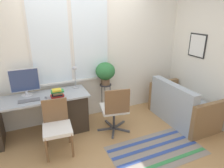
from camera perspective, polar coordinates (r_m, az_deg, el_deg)
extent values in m
plane|color=tan|center=(3.89, -3.79, -12.97)|extent=(14.00, 14.00, 0.00)
cube|color=white|center=(3.96, -7.65, 8.81)|extent=(9.00, 0.06, 2.70)
cube|color=silver|center=(3.75, -17.16, 10.96)|extent=(0.74, 0.02, 1.52)
cube|color=white|center=(3.74, -17.14, 10.94)|extent=(0.67, 0.01, 1.45)
cube|color=silver|center=(3.91, -6.10, 12.10)|extent=(0.74, 0.02, 1.52)
cube|color=white|center=(3.90, -6.05, 12.08)|extent=(0.67, 0.01, 1.45)
cube|color=silver|center=(4.00, -10.79, 1.01)|extent=(1.54, 0.11, 0.04)
cube|color=white|center=(4.51, 22.59, 8.89)|extent=(0.06, 9.00, 2.70)
cube|color=black|center=(4.41, 23.20, 10.07)|extent=(0.02, 0.42, 0.47)
cube|color=white|center=(4.41, 23.13, 10.07)|extent=(0.01, 0.37, 0.42)
cube|color=#9EA3A8|center=(3.64, -22.03, -4.00)|extent=(1.91, 0.59, 0.03)
cube|color=#33281E|center=(3.86, -10.65, -7.42)|extent=(0.40, 0.51, 0.71)
cylinder|color=silver|center=(3.77, -23.14, -2.92)|extent=(0.18, 0.18, 0.02)
cylinder|color=silver|center=(3.75, -23.24, -2.25)|extent=(0.04, 0.04, 0.08)
cube|color=silver|center=(3.68, -23.73, 1.02)|extent=(0.47, 0.02, 0.39)
cube|color=navy|center=(3.67, -23.73, 0.95)|extent=(0.45, 0.01, 0.37)
cube|color=slate|center=(3.53, -22.61, -4.39)|extent=(0.34, 0.11, 0.02)
ellipsoid|color=slate|center=(3.54, -18.44, -3.62)|extent=(0.04, 0.06, 0.03)
cylinder|color=#ADADB2|center=(3.88, -10.26, -0.87)|extent=(0.13, 0.13, 0.01)
cylinder|color=#ADADB2|center=(3.82, -10.43, 1.68)|extent=(0.02, 0.02, 0.35)
ellipsoid|color=#ADADB2|center=(3.76, -10.62, 4.52)|extent=(0.10, 0.10, 0.07)
cube|color=red|center=(3.53, -15.36, -3.26)|extent=(0.22, 0.12, 0.04)
cube|color=black|center=(3.52, -15.41, -2.77)|extent=(0.19, 0.17, 0.02)
cube|color=olive|center=(3.49, -15.36, -2.49)|extent=(0.16, 0.15, 0.02)
cube|color=green|center=(3.50, -15.36, -2.00)|extent=(0.22, 0.14, 0.03)
cube|color=yellow|center=(3.48, -15.54, -1.70)|extent=(0.15, 0.13, 0.03)
cylinder|color=brown|center=(3.22, -18.18, -17.68)|extent=(0.04, 0.04, 0.42)
cylinder|color=brown|center=(3.22, -11.24, -16.85)|extent=(0.04, 0.04, 0.42)
cylinder|color=brown|center=(3.52, -18.37, -13.99)|extent=(0.04, 0.04, 0.42)
cylinder|color=brown|center=(3.53, -12.14, -13.26)|extent=(0.04, 0.04, 0.42)
cube|color=silver|center=(3.25, -15.33, -12.38)|extent=(0.47, 0.45, 0.06)
cube|color=brown|center=(3.33, -15.98, -7.21)|extent=(0.39, 0.07, 0.38)
cube|color=#47474C|center=(3.88, -1.80, -12.77)|extent=(0.32, 0.09, 0.03)
cube|color=#47474C|center=(3.77, 0.36, -13.79)|extent=(0.18, 0.30, 0.03)
cube|color=#47474C|center=(3.86, 2.77, -12.96)|extent=(0.24, 0.25, 0.03)
cube|color=#47474C|center=(4.01, 2.02, -11.53)|extent=(0.30, 0.17, 0.03)
cube|color=#47474C|center=(4.02, -0.69, -11.42)|extent=(0.08, 0.32, 0.03)
cylinder|color=#333338|center=(3.80, 0.54, -9.89)|extent=(0.04, 0.04, 0.38)
cube|color=silver|center=(3.69, 0.55, -6.95)|extent=(0.54, 0.52, 0.06)
cube|color=brown|center=(3.38, 1.55, -5.09)|extent=(0.43, 0.11, 0.43)
cube|color=#9EA8B2|center=(4.34, 19.36, -7.00)|extent=(0.73, 1.16, 0.44)
cube|color=#9EA8B2|center=(4.00, 17.05, -2.66)|extent=(0.16, 1.16, 0.38)
cube|color=olive|center=(3.93, 25.73, -9.27)|extent=(0.73, 0.09, 0.65)
cube|color=olive|center=(4.72, 14.43, -2.78)|extent=(0.73, 0.09, 0.65)
cylinder|color=#333338|center=(4.09, -1.87, -0.25)|extent=(0.24, 0.24, 0.02)
cylinder|color=#333338|center=(4.27, -0.53, -4.44)|extent=(0.01, 0.01, 0.68)
cylinder|color=#333338|center=(4.29, -2.90, -4.33)|extent=(0.01, 0.01, 0.68)
cylinder|color=#333338|center=(4.14, -2.01, -5.28)|extent=(0.01, 0.01, 0.68)
cylinder|color=brown|center=(4.07, -1.88, 0.67)|extent=(0.17, 0.17, 0.12)
ellipsoid|color=#2D7038|center=(4.00, -1.92, 3.71)|extent=(0.39, 0.39, 0.35)
cube|color=gray|center=(3.48, 12.54, -18.03)|extent=(1.52, 0.84, 0.01)
cube|color=#388E4C|center=(3.31, 15.54, -20.55)|extent=(1.49, 0.07, 0.00)
cube|color=#334C99|center=(3.42, 13.50, -18.81)|extent=(1.49, 0.07, 0.00)
cube|color=#334C99|center=(3.53, 11.62, -17.16)|extent=(1.49, 0.07, 0.00)
cube|color=#334C99|center=(3.65, 9.90, -15.60)|extent=(1.49, 0.07, 0.00)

